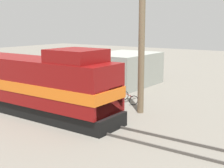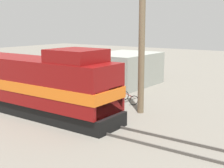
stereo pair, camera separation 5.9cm
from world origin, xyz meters
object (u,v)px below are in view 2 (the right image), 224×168
Objects in this scene: person_bystander at (118,93)px; bicycle at (129,98)px; utility_pole at (142,35)px; billboard_sign at (85,65)px; vendor_umbrella at (93,82)px; locomotive at (36,85)px.

bicycle is (1.40, -0.13, -0.60)m from person_bystander.
billboard_sign is (2.08, 6.89, -2.75)m from utility_pole.
utility_pole is 5.98× the size of person_bystander.
utility_pole reaches higher than bicycle.
person_bystander is at bearing -72.15° from vendor_umbrella.
bicycle is (1.95, 2.20, -5.05)m from utility_pole.
person_bystander is at bearing -35.33° from locomotive.
locomotive is 7.17× the size of vendor_umbrella.
utility_pole reaches higher than person_bystander.
billboard_sign is 1.81× the size of bicycle.
utility_pole is at bearing -52.92° from locomotive.
billboard_sign is at bearing 51.16° from vendor_umbrella.
vendor_umbrella is at bearing -20.43° from locomotive.
vendor_umbrella is 2.14m from person_bystander.
billboard_sign reaches higher than person_bystander.
locomotive is at bearing -170.92° from billboard_sign.
locomotive is 8.08m from utility_pole.
utility_pole is 7.70m from billboard_sign.
locomotive is at bearing -177.02° from bicycle.
person_bystander is at bearing -108.56° from billboard_sign.
billboard_sign is at bearing 9.08° from locomotive.
utility_pole reaches higher than vendor_umbrella.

